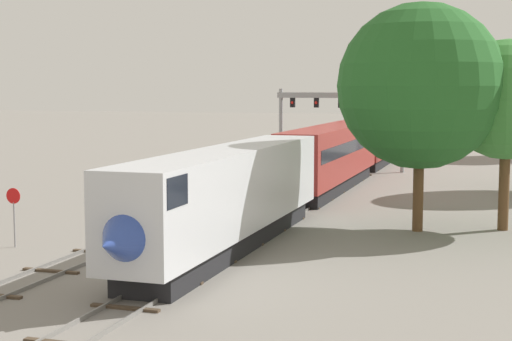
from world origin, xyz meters
name	(u,v)px	position (x,y,z in m)	size (l,w,h in m)	color
ground_plane	(148,268)	(0.00, 0.00, 0.00)	(400.00, 400.00, 0.00)	gray
track_main	(392,154)	(2.00, 60.00, 0.07)	(2.60, 200.00, 0.16)	slate
track_near	(302,170)	(-3.50, 40.00, 0.07)	(2.60, 160.00, 0.16)	slate
passenger_train	(360,145)	(2.00, 39.12, 2.60)	(3.04, 90.84, 4.80)	silver
signal_gantry	(341,110)	(-0.25, 41.45, 5.58)	(12.10, 0.49, 7.57)	#999BA0
stop_sign	(14,209)	(-8.00, 1.95, 1.87)	(0.76, 0.08, 2.88)	gray
trackside_tree_left	(421,86)	(10.04, 12.23, 7.74)	(8.79, 8.79, 12.15)	brown
trackside_tree_mid	(507,100)	(14.40, 13.95, 7.01)	(6.42, 6.42, 10.25)	brown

